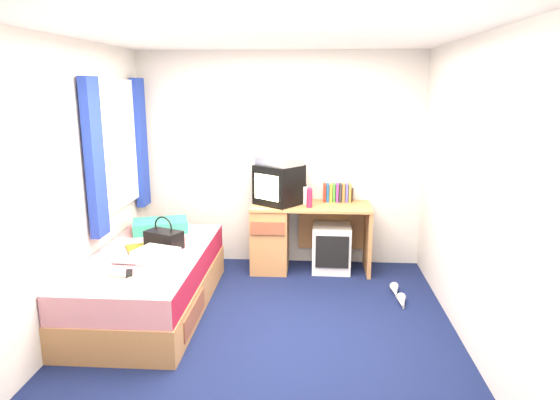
# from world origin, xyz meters

# --- Properties ---
(ground) EXTENTS (3.40, 3.40, 0.00)m
(ground) POSITION_xyz_m (0.00, 0.00, 0.00)
(ground) COLOR #0C1438
(ground) RESTS_ON ground
(room_shell) EXTENTS (3.40, 3.40, 3.40)m
(room_shell) POSITION_xyz_m (0.00, 0.00, 1.45)
(room_shell) COLOR white
(room_shell) RESTS_ON ground
(bed) EXTENTS (1.01, 2.00, 0.54)m
(bed) POSITION_xyz_m (-1.10, 0.31, 0.27)
(bed) COLOR tan
(bed) RESTS_ON ground
(pillow) EXTENTS (0.63, 0.50, 0.12)m
(pillow) POSITION_xyz_m (-1.20, 1.00, 0.60)
(pillow) COLOR teal
(pillow) RESTS_ON bed
(desk) EXTENTS (1.30, 0.55, 0.75)m
(desk) POSITION_xyz_m (0.08, 1.44, 0.41)
(desk) COLOR tan
(desk) RESTS_ON ground
(storage_cube) EXTENTS (0.43, 0.43, 0.52)m
(storage_cube) POSITION_xyz_m (0.59, 1.42, 0.26)
(storage_cube) COLOR silver
(storage_cube) RESTS_ON ground
(crt_tv) EXTENTS (0.59, 0.58, 0.43)m
(crt_tv) POSITION_xyz_m (0.00, 1.44, 0.97)
(crt_tv) COLOR black
(crt_tv) RESTS_ON desk
(vcr) EXTENTS (0.54, 0.53, 0.08)m
(vcr) POSITION_xyz_m (0.01, 1.44, 1.22)
(vcr) COLOR silver
(vcr) RESTS_ON crt_tv
(book_row) EXTENTS (0.31, 0.13, 0.20)m
(book_row) POSITION_xyz_m (0.65, 1.60, 0.85)
(book_row) COLOR maroon
(book_row) RESTS_ON desk
(picture_frame) EXTENTS (0.04, 0.12, 0.14)m
(picture_frame) POSITION_xyz_m (0.82, 1.63, 0.82)
(picture_frame) COLOR black
(picture_frame) RESTS_ON desk
(pink_water_bottle) EXTENTS (0.07, 0.07, 0.19)m
(pink_water_bottle) POSITION_xyz_m (0.34, 1.29, 0.85)
(pink_water_bottle) COLOR red
(pink_water_bottle) RESTS_ON desk
(aerosol_can) EXTENTS (0.06, 0.06, 0.20)m
(aerosol_can) POSITION_xyz_m (0.29, 1.46, 0.85)
(aerosol_can) COLOR silver
(aerosol_can) RESTS_ON desk
(handbag) EXTENTS (0.38, 0.30, 0.31)m
(handbag) POSITION_xyz_m (-1.00, 0.46, 0.63)
(handbag) COLOR black
(handbag) RESTS_ON bed
(towel) EXTENTS (0.41, 0.37, 0.11)m
(towel) POSITION_xyz_m (-0.96, 0.09, 0.60)
(towel) COLOR silver
(towel) RESTS_ON bed
(magazine) EXTENTS (0.32, 0.35, 0.01)m
(magazine) POSITION_xyz_m (-1.23, 0.41, 0.55)
(magazine) COLOR gold
(magazine) RESTS_ON bed
(water_bottle) EXTENTS (0.20, 0.09, 0.07)m
(water_bottle) POSITION_xyz_m (-1.20, 0.02, 0.58)
(water_bottle) COLOR white
(water_bottle) RESTS_ON bed
(colour_swatch_fan) EXTENTS (0.23, 0.09, 0.01)m
(colour_swatch_fan) POSITION_xyz_m (-1.12, -0.26, 0.55)
(colour_swatch_fan) COLOR yellow
(colour_swatch_fan) RESTS_ON bed
(remote_control) EXTENTS (0.10, 0.17, 0.02)m
(remote_control) POSITION_xyz_m (-1.08, -0.21, 0.55)
(remote_control) COLOR black
(remote_control) RESTS_ON bed
(window_assembly) EXTENTS (0.11, 1.42, 1.40)m
(window_assembly) POSITION_xyz_m (-1.55, 0.90, 1.42)
(window_assembly) COLOR silver
(window_assembly) RESTS_ON room_shell
(white_heels) EXTENTS (0.14, 0.49, 0.09)m
(white_heels) POSITION_xyz_m (1.22, 0.65, 0.04)
(white_heels) COLOR silver
(white_heels) RESTS_ON ground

